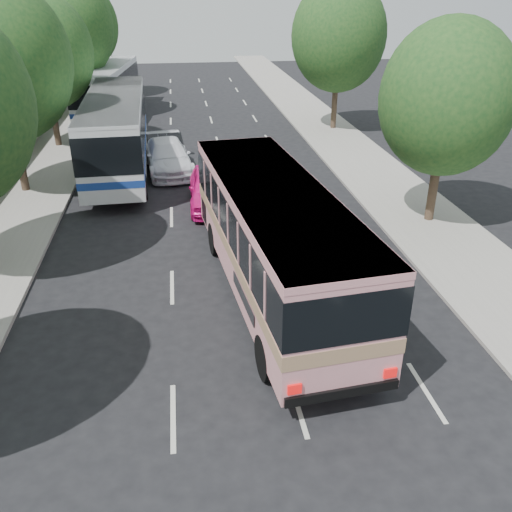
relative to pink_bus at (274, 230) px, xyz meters
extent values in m
plane|color=black|center=(-1.30, -3.05, -2.24)|extent=(120.00, 120.00, 0.00)
cube|color=#9E998E|center=(-9.80, 16.95, -2.16)|extent=(4.00, 90.00, 0.15)
cube|color=#9E998E|center=(7.20, 16.95, -2.18)|extent=(4.00, 90.00, 0.12)
cube|color=#9E998E|center=(-11.60, 16.95, -1.34)|extent=(0.30, 90.00, 1.50)
cylinder|color=#38281E|center=(-10.00, 10.95, -0.34)|extent=(0.36, 0.36, 3.80)
ellipsoid|color=#17421A|center=(-10.00, 10.95, 3.66)|extent=(6.00, 6.00, 6.90)
sphere|color=#17421A|center=(-9.60, 10.65, 4.86)|extent=(3.90, 3.90, 3.90)
cylinder|color=#38281E|center=(-9.90, 18.95, -0.49)|extent=(0.36, 0.36, 3.50)
ellipsoid|color=#17421A|center=(-9.90, 18.95, 3.19)|extent=(5.52, 5.52, 6.35)
sphere|color=#17421A|center=(-9.50, 18.65, 4.29)|extent=(3.59, 3.59, 3.59)
cylinder|color=#38281E|center=(-9.80, 26.95, -0.24)|extent=(0.36, 0.36, 3.99)
ellipsoid|color=#17421A|center=(-9.80, 26.95, 3.96)|extent=(6.30, 6.30, 7.24)
sphere|color=#17421A|center=(-9.40, 26.65, 5.22)|extent=(4.09, 4.09, 4.09)
cylinder|color=#38281E|center=(-10.00, 34.95, -0.38)|extent=(0.36, 0.36, 3.72)
ellipsoid|color=#17421A|center=(-10.00, 34.95, 3.54)|extent=(5.88, 5.88, 6.76)
sphere|color=#17421A|center=(-9.60, 34.65, 4.72)|extent=(3.82, 3.82, 3.82)
cylinder|color=#38281E|center=(7.40, 4.95, -0.62)|extent=(0.36, 0.36, 3.23)
ellipsoid|color=#17421A|center=(7.40, 4.95, 2.78)|extent=(5.10, 5.10, 5.87)
sphere|color=#17421A|center=(7.80, 4.65, 3.80)|extent=(3.32, 3.31, 3.31)
cylinder|color=#38281E|center=(7.70, 20.95, -0.34)|extent=(0.36, 0.36, 3.80)
ellipsoid|color=#17421A|center=(7.70, 20.95, 3.66)|extent=(6.00, 6.00, 6.90)
sphere|color=#17421A|center=(8.10, 20.65, 4.86)|extent=(3.90, 3.90, 3.90)
cube|color=pink|center=(0.00, 0.00, -0.15)|extent=(3.95, 11.47, 3.01)
cube|color=#9E7A59|center=(0.00, 0.00, -0.50)|extent=(3.99, 11.49, 0.39)
cube|color=black|center=(0.00, 0.00, 0.40)|extent=(4.00, 11.50, 1.24)
cube|color=pink|center=(0.00, 0.00, 1.27)|extent=(3.97, 11.49, 0.18)
cylinder|color=black|center=(-1.60, 3.23, -1.65)|extent=(0.46, 1.20, 1.17)
cylinder|color=black|center=(0.90, 3.49, -1.65)|extent=(0.46, 1.20, 1.17)
cylinder|color=black|center=(-0.86, -3.93, -1.65)|extent=(0.46, 1.20, 1.17)
cylinder|color=black|center=(1.64, -3.67, -1.65)|extent=(0.46, 1.20, 1.17)
imported|color=#EB1481|center=(-1.40, 8.03, -1.42)|extent=(2.08, 4.87, 1.64)
imported|color=white|center=(-3.30, 13.25, -1.45)|extent=(2.84, 5.68, 1.58)
cube|color=silver|center=(-5.80, 13.67, -0.02)|extent=(3.16, 12.90, 3.26)
cube|color=black|center=(-5.80, 13.67, 0.38)|extent=(3.21, 12.93, 1.60)
cube|color=navy|center=(-5.80, 13.67, -0.85)|extent=(3.20, 12.92, 0.32)
cube|color=silver|center=(-5.80, 13.67, 1.53)|extent=(3.18, 12.92, 0.15)
cylinder|color=black|center=(-7.15, 17.69, -1.65)|extent=(0.38, 1.19, 1.17)
cylinder|color=black|center=(-4.73, 17.77, -1.65)|extent=(0.38, 1.19, 1.17)
cylinder|color=black|center=(-6.86, 9.15, -1.65)|extent=(0.38, 1.19, 1.17)
cylinder|color=black|center=(-4.44, 9.23, -1.65)|extent=(0.38, 1.19, 1.17)
cube|color=silver|center=(-7.60, 27.18, -0.17)|extent=(3.74, 12.14, 3.04)
cube|color=black|center=(-7.60, 27.18, 0.20)|extent=(3.80, 12.18, 1.49)
cube|color=navy|center=(-7.60, 27.18, -0.94)|extent=(3.78, 12.17, 0.30)
cube|color=silver|center=(-7.60, 27.18, 1.28)|extent=(3.76, 12.16, 0.14)
cylinder|color=black|center=(-8.33, 31.05, -1.69)|extent=(0.43, 1.12, 1.10)
cylinder|color=black|center=(-6.10, 30.83, -1.69)|extent=(0.43, 1.12, 1.10)
cylinder|color=black|center=(-9.14, 23.13, -1.69)|extent=(0.43, 1.12, 1.10)
cylinder|color=black|center=(-6.91, 22.90, -1.69)|extent=(0.43, 1.12, 1.10)
cube|color=silver|center=(-1.40, 8.03, -0.51)|extent=(0.56, 0.20, 0.18)
camera|label=1|loc=(-2.65, -14.62, 6.65)|focal=38.00mm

